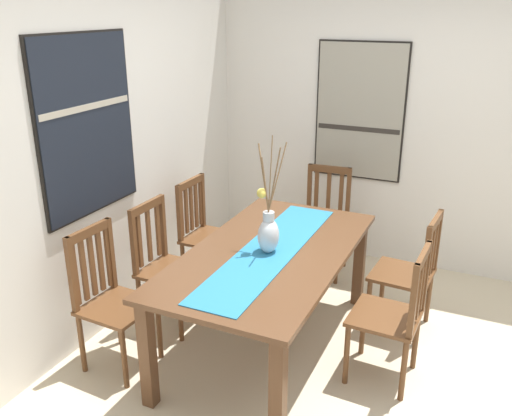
# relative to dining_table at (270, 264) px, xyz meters

# --- Properties ---
(ground_plane) EXTENTS (6.40, 6.40, 0.03)m
(ground_plane) POSITION_rel_dining_table_xyz_m (-0.03, -0.57, -0.67)
(ground_plane) COLOR beige
(wall_back) EXTENTS (6.40, 0.12, 2.70)m
(wall_back) POSITION_rel_dining_table_xyz_m (-0.03, 1.29, 0.70)
(wall_back) COLOR silver
(wall_back) RESTS_ON ground_plane
(wall_side) EXTENTS (0.12, 6.40, 2.70)m
(wall_side) POSITION_rel_dining_table_xyz_m (1.83, -0.57, 0.70)
(wall_side) COLOR silver
(wall_side) RESTS_ON ground_plane
(dining_table) EXTENTS (1.87, 1.00, 0.75)m
(dining_table) POSITION_rel_dining_table_xyz_m (0.00, 0.00, 0.00)
(dining_table) COLOR #51331E
(dining_table) RESTS_ON ground_plane
(table_runner) EXTENTS (1.72, 0.36, 0.01)m
(table_runner) POSITION_rel_dining_table_xyz_m (-0.00, 0.00, 0.10)
(table_runner) COLOR #236B93
(table_runner) RESTS_ON dining_table
(centerpiece_vase) EXTENTS (0.26, 0.23, 0.78)m
(centerpiece_vase) POSITION_rel_dining_table_xyz_m (-0.03, 0.00, 0.25)
(centerpiece_vase) COLOR silver
(centerpiece_vase) RESTS_ON dining_table
(chair_0) EXTENTS (0.45, 0.45, 0.93)m
(chair_0) POSITION_rel_dining_table_xyz_m (0.63, -0.84, -0.18)
(chair_0) COLOR brown
(chair_0) RESTS_ON ground_plane
(chair_1) EXTENTS (0.44, 0.44, 0.97)m
(chair_1) POSITION_rel_dining_table_xyz_m (-0.60, 0.89, -0.15)
(chair_1) COLOR brown
(chair_1) RESTS_ON ground_plane
(chair_2) EXTENTS (0.43, 0.43, 0.94)m
(chair_2) POSITION_rel_dining_table_xyz_m (0.63, 0.87, -0.16)
(chair_2) COLOR brown
(chair_2) RESTS_ON ground_plane
(chair_3) EXTENTS (0.43, 0.43, 0.96)m
(chair_3) POSITION_rel_dining_table_xyz_m (-0.02, 0.84, -0.17)
(chair_3) COLOR brown
(chair_3) RESTS_ON ground_plane
(chair_4) EXTENTS (0.45, 0.45, 0.96)m
(chair_4) POSITION_rel_dining_table_xyz_m (1.32, 0.03, -0.17)
(chair_4) COLOR brown
(chair_4) RESTS_ON ground_plane
(chair_5) EXTENTS (0.44, 0.44, 0.94)m
(chair_5) POSITION_rel_dining_table_xyz_m (-0.00, -0.86, -0.17)
(chair_5) COLOR brown
(chair_5) RESTS_ON ground_plane
(painting_on_back_wall) EXTENTS (0.91, 0.05, 1.20)m
(painting_on_back_wall) POSITION_rel_dining_table_xyz_m (-0.27, 1.22, 0.89)
(painting_on_back_wall) COLOR black
(painting_on_side_wall) EXTENTS (0.05, 0.81, 1.23)m
(painting_on_side_wall) POSITION_rel_dining_table_xyz_m (1.77, -0.12, 0.75)
(painting_on_side_wall) COLOR black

